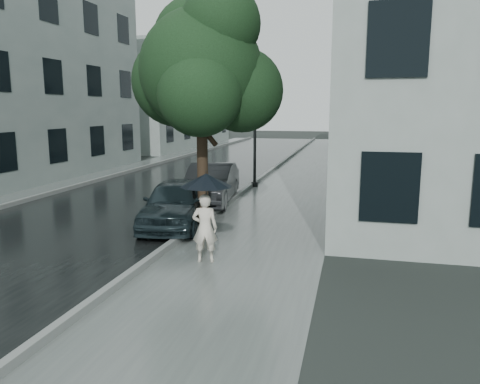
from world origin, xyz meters
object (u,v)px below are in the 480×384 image
(pedestrian, at_px, (205,228))
(car_far, at_px, (211,184))
(lamp_post, at_px, (251,119))
(street_tree, at_px, (203,69))
(car_near, at_px, (176,203))

(pedestrian, bearing_deg, car_far, -84.52)
(car_far, bearing_deg, lamp_post, 74.46)
(street_tree, relative_size, car_far, 1.53)
(car_near, bearing_deg, street_tree, 10.12)
(pedestrian, relative_size, lamp_post, 0.30)
(car_near, bearing_deg, lamp_post, 75.40)
(lamp_post, distance_m, car_near, 7.39)
(street_tree, distance_m, car_far, 4.74)
(pedestrian, xyz_separation_m, car_far, (-1.74, 6.04, -0.06))
(car_near, bearing_deg, car_far, 80.22)
(pedestrian, height_order, car_near, pedestrian)
(lamp_post, xyz_separation_m, car_near, (-0.59, -7.05, -2.16))
(car_near, xyz_separation_m, car_far, (0.00, 3.29, 0.02))
(pedestrian, xyz_separation_m, street_tree, (-0.99, 3.02, 3.52))
(lamp_post, height_order, car_near, lamp_post)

